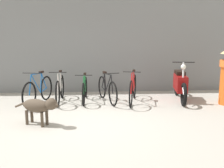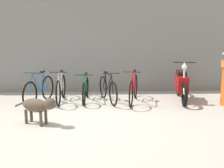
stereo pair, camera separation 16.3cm
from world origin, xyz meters
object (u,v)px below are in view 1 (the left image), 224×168
bicycle_1 (60,89)px  stray_dog (39,106)px  bicycle_2 (85,90)px  bicycle_4 (133,89)px  motorcycle (180,84)px  bicycle_0 (38,91)px  bicycle_3 (107,89)px

bicycle_1 → stray_dog: 1.92m
bicycle_2 → stray_dog: (-0.86, -1.96, 0.07)m
bicycle_4 → motorcycle: size_ratio=0.91×
bicycle_0 → bicycle_3: 1.86m
bicycle_3 → stray_dog: 2.38m
bicycle_0 → bicycle_3: bicycle_0 is taller
bicycle_0 → stray_dog: size_ratio=1.59×
bicycle_1 → motorcycle: 3.39m
bicycle_0 → motorcycle: motorcycle is taller
bicycle_0 → bicycle_2: 1.25m
bicycle_4 → motorcycle: 1.39m
bicycle_4 → motorcycle: (1.38, 0.16, 0.09)m
bicycle_1 → bicycle_2: bearing=93.5°
bicycle_3 → bicycle_1: bearing=-107.7°
bicycle_0 → bicycle_1: bicycle_0 is taller
bicycle_0 → bicycle_2: bicycle_0 is taller
bicycle_0 → bicycle_3: bearing=109.7°
bicycle_0 → motorcycle: 3.95m
motorcycle → stray_dog: bearing=-52.0°
stray_dog → bicycle_0: bearing=130.2°
motorcycle → bicycle_4: bearing=-73.4°
bicycle_1 → motorcycle: (3.39, -0.01, 0.10)m
bicycle_4 → stray_dog: bearing=-37.8°
bicycle_1 → bicycle_4: bicycle_4 is taller
bicycle_2 → bicycle_3: size_ratio=1.01×
bicycle_0 → bicycle_4: (2.56, 0.02, 0.01)m
bicycle_3 → bicycle_4: bearing=65.0°
bicycle_2 → motorcycle: (2.71, -0.05, 0.14)m
bicycle_0 → motorcycle: (3.94, 0.18, 0.10)m
bicycle_2 → motorcycle: bearing=90.7°
bicycle_3 → motorcycle: bearing=75.8°
bicycle_1 → bicycle_2: (0.68, 0.04, -0.04)m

